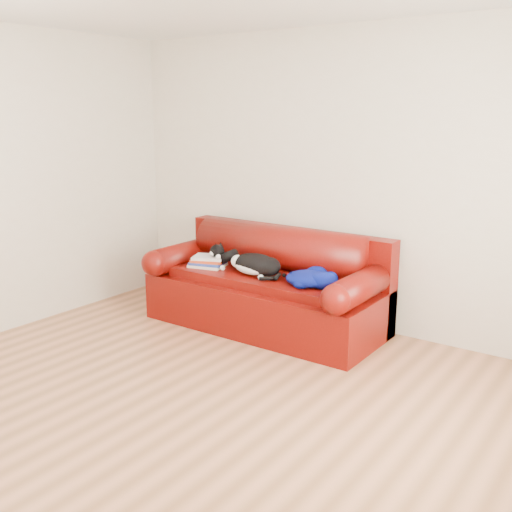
{
  "coord_description": "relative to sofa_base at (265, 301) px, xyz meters",
  "views": [
    {
      "loc": [
        2.45,
        -2.7,
        1.89
      ],
      "look_at": [
        -0.44,
        1.35,
        0.68
      ],
      "focal_mm": 42.0,
      "sensor_mm": 36.0,
      "label": 1
    }
  ],
  "objects": [
    {
      "name": "blanket",
      "position": [
        0.52,
        -0.1,
        0.32
      ],
      "size": [
        0.53,
        0.43,
        0.14
      ],
      "rotation": [
        0.0,
        0.0,
        0.27
      ],
      "color": "#02134E",
      "rests_on": "sofa_base"
    },
    {
      "name": "sofa_base",
      "position": [
        0.0,
        0.0,
        0.0
      ],
      "size": [
        2.1,
        0.9,
        0.5
      ],
      "color": "#370602",
      "rests_on": "ground"
    },
    {
      "name": "book_stack",
      "position": [
        -0.56,
        -0.12,
        0.31
      ],
      "size": [
        0.35,
        0.31,
        0.1
      ],
      "rotation": [
        0.0,
        0.0,
        0.32
      ],
      "color": "silver",
      "rests_on": "sofa_base"
    },
    {
      "name": "ground",
      "position": [
        0.44,
        -1.49,
        -0.24
      ],
      "size": [
        4.5,
        4.5,
        0.0
      ],
      "primitive_type": "plane",
      "color": "brown",
      "rests_on": "ground"
    },
    {
      "name": "cat",
      "position": [
        -0.04,
        -0.11,
        0.35
      ],
      "size": [
        0.65,
        0.26,
        0.24
      ],
      "rotation": [
        0.0,
        0.0,
        -0.02
      ],
      "color": "black",
      "rests_on": "sofa_base"
    },
    {
      "name": "sofa_back",
      "position": [
        0.0,
        0.24,
        0.3
      ],
      "size": [
        2.1,
        1.01,
        0.88
      ],
      "color": "#370602",
      "rests_on": "ground"
    },
    {
      "name": "room_shell",
      "position": [
        0.56,
        -1.48,
        1.43
      ],
      "size": [
        4.52,
        4.02,
        2.61
      ],
      "color": "beige",
      "rests_on": "ground"
    }
  ]
}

